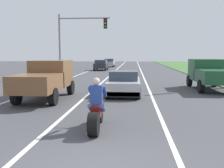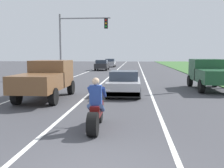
{
  "view_description": "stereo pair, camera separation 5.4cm",
  "coord_description": "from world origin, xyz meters",
  "px_view_note": "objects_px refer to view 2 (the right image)",
  "views": [
    {
      "loc": [
        0.8,
        -4.93,
        2.32
      ],
      "look_at": [
        -0.16,
        6.69,
        1.0
      ],
      "focal_mm": 42.42,
      "sensor_mm": 36.0,
      "label": 1
    },
    {
      "loc": [
        0.86,
        -4.92,
        2.32
      ],
      "look_at": [
        -0.16,
        6.69,
        1.0
      ],
      "focal_mm": 42.42,
      "sensor_mm": 36.0,
      "label": 2
    }
  ],
  "objects_px": {
    "sports_car_silver": "(124,84)",
    "distant_car_far_ahead": "(102,65)",
    "pickup_truck_left_lane_brown": "(46,78)",
    "pickup_truck_right_shoulder_dark_green": "(209,73)",
    "traffic_light_mast_near": "(76,36)",
    "distant_car_further_ahead": "(110,63)",
    "motorcycle_with_rider": "(96,111)"
  },
  "relations": [
    {
      "from": "pickup_truck_left_lane_brown",
      "to": "distant_car_far_ahead",
      "type": "height_order",
      "value": "pickup_truck_left_lane_brown"
    },
    {
      "from": "sports_car_silver",
      "to": "traffic_light_mast_near",
      "type": "height_order",
      "value": "traffic_light_mast_near"
    },
    {
      "from": "motorcycle_with_rider",
      "to": "distant_car_further_ahead",
      "type": "distance_m",
      "value": 40.51
    },
    {
      "from": "motorcycle_with_rider",
      "to": "distant_car_far_ahead",
      "type": "relative_size",
      "value": 0.55
    },
    {
      "from": "pickup_truck_right_shoulder_dark_green",
      "to": "traffic_light_mast_near",
      "type": "relative_size",
      "value": 0.8
    },
    {
      "from": "pickup_truck_left_lane_brown",
      "to": "pickup_truck_right_shoulder_dark_green",
      "type": "xyz_separation_m",
      "value": [
        9.39,
        4.47,
        0.0
      ]
    },
    {
      "from": "pickup_truck_left_lane_brown",
      "to": "distant_car_further_ahead",
      "type": "relative_size",
      "value": 1.2
    },
    {
      "from": "distant_car_far_ahead",
      "to": "sports_car_silver",
      "type": "bearing_deg",
      "value": -79.68
    },
    {
      "from": "motorcycle_with_rider",
      "to": "pickup_truck_left_lane_brown",
      "type": "relative_size",
      "value": 0.46
    },
    {
      "from": "motorcycle_with_rider",
      "to": "sports_car_silver",
      "type": "bearing_deg",
      "value": 85.7
    },
    {
      "from": "pickup_truck_right_shoulder_dark_green",
      "to": "distant_car_far_ahead",
      "type": "xyz_separation_m",
      "value": [
        -9.63,
        20.49,
        -0.33
      ]
    },
    {
      "from": "motorcycle_with_rider",
      "to": "traffic_light_mast_near",
      "type": "height_order",
      "value": "traffic_light_mast_near"
    },
    {
      "from": "motorcycle_with_rider",
      "to": "pickup_truck_right_shoulder_dark_green",
      "type": "distance_m",
      "value": 11.57
    },
    {
      "from": "pickup_truck_left_lane_brown",
      "to": "traffic_light_mast_near",
      "type": "distance_m",
      "value": 11.62
    },
    {
      "from": "motorcycle_with_rider",
      "to": "traffic_light_mast_near",
      "type": "xyz_separation_m",
      "value": [
        -4.32,
        16.63,
        3.42
      ]
    },
    {
      "from": "pickup_truck_right_shoulder_dark_green",
      "to": "distant_car_far_ahead",
      "type": "distance_m",
      "value": 22.64
    },
    {
      "from": "motorcycle_with_rider",
      "to": "pickup_truck_right_shoulder_dark_green",
      "type": "height_order",
      "value": "pickup_truck_right_shoulder_dark_green"
    },
    {
      "from": "sports_car_silver",
      "to": "distant_car_far_ahead",
      "type": "xyz_separation_m",
      "value": [
        -4.19,
        23.0,
        0.14
      ]
    },
    {
      "from": "pickup_truck_left_lane_brown",
      "to": "distant_car_further_ahead",
      "type": "distance_m",
      "value": 34.96
    },
    {
      "from": "pickup_truck_right_shoulder_dark_green",
      "to": "distant_car_far_ahead",
      "type": "height_order",
      "value": "pickup_truck_right_shoulder_dark_green"
    },
    {
      "from": "distant_car_far_ahead",
      "to": "distant_car_further_ahead",
      "type": "xyz_separation_m",
      "value": [
        0.27,
        10.01,
        0.0
      ]
    },
    {
      "from": "sports_car_silver",
      "to": "pickup_truck_right_shoulder_dark_green",
      "type": "relative_size",
      "value": 0.9
    },
    {
      "from": "traffic_light_mast_near",
      "to": "distant_car_further_ahead",
      "type": "relative_size",
      "value": 1.5
    },
    {
      "from": "traffic_light_mast_near",
      "to": "distant_car_far_ahead",
      "type": "relative_size",
      "value": 1.5
    },
    {
      "from": "motorcycle_with_rider",
      "to": "pickup_truck_right_shoulder_dark_green",
      "type": "bearing_deg",
      "value": 58.72
    },
    {
      "from": "motorcycle_with_rider",
      "to": "pickup_truck_left_lane_brown",
      "type": "height_order",
      "value": "pickup_truck_left_lane_brown"
    },
    {
      "from": "pickup_truck_left_lane_brown",
      "to": "sports_car_silver",
      "type": "bearing_deg",
      "value": 26.34
    },
    {
      "from": "traffic_light_mast_near",
      "to": "distant_car_far_ahead",
      "type": "xyz_separation_m",
      "value": [
        0.69,
        13.74,
        -3.24
      ]
    },
    {
      "from": "motorcycle_with_rider",
      "to": "distant_car_far_ahead",
      "type": "height_order",
      "value": "motorcycle_with_rider"
    },
    {
      "from": "distant_car_far_ahead",
      "to": "motorcycle_with_rider",
      "type": "bearing_deg",
      "value": -83.18
    },
    {
      "from": "sports_car_silver",
      "to": "traffic_light_mast_near",
      "type": "xyz_separation_m",
      "value": [
        -4.88,
        9.26,
        3.38
      ]
    },
    {
      "from": "traffic_light_mast_near",
      "to": "distant_car_far_ahead",
      "type": "distance_m",
      "value": 14.13
    }
  ]
}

